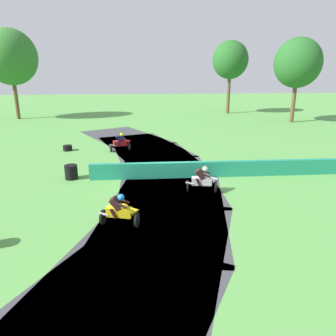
{
  "coord_description": "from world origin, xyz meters",
  "views": [
    {
      "loc": [
        -1.3,
        -17.33,
        6.01
      ],
      "look_at": [
        -0.02,
        -1.03,
        0.9
      ],
      "focal_mm": 34.62,
      "sensor_mm": 36.0,
      "label": 1
    }
  ],
  "objects": [
    {
      "name": "ground_plane",
      "position": [
        0.0,
        0.0,
        0.0
      ],
      "size": [
        120.0,
        120.0,
        0.0
      ],
      "primitive_type": "plane",
      "color": "#569947"
    },
    {
      "name": "track_asphalt",
      "position": [
        -1.31,
        -0.0,
        0.0
      ],
      "size": [
        10.4,
        33.55,
        0.01
      ],
      "color": "#3D3D42",
      "rests_on": "ground"
    },
    {
      "name": "safety_barrier",
      "position": [
        5.82,
        0.0,
        0.45
      ],
      "size": [
        20.28,
        0.3,
        0.9
      ],
      "primitive_type": "cube",
      "rotation": [
        0.0,
        0.0,
        -1.57
      ],
      "color": "#1E8466",
      "rests_on": "ground"
    },
    {
      "name": "motorcycle_lead_yellow",
      "position": [
        -2.24,
        -5.68,
        0.66
      ],
      "size": [
        1.7,
        1.02,
        1.42
      ],
      "color": "black",
      "rests_on": "ground"
    },
    {
      "name": "motorcycle_chase_white",
      "position": [
        1.63,
        -2.38,
        0.66
      ],
      "size": [
        1.71,
        0.89,
        1.42
      ],
      "color": "black",
      "rests_on": "ground"
    },
    {
      "name": "motorcycle_trailing_red",
      "position": [
        -2.94,
        6.39,
        0.66
      ],
      "size": [
        1.7,
        1.03,
        1.42
      ],
      "color": "black",
      "rests_on": "ground"
    },
    {
      "name": "tire_stack_mid_a",
      "position": [
        -5.36,
        0.24,
        0.4
      ],
      "size": [
        0.71,
        0.71,
        0.8
      ],
      "color": "black",
      "rests_on": "ground"
    },
    {
      "name": "tire_stack_mid_b",
      "position": [
        -6.98,
        6.83,
        0.2
      ],
      "size": [
        0.66,
        0.66,
        0.4
      ],
      "color": "black",
      "rests_on": "ground"
    },
    {
      "name": "tree_far_left",
      "position": [
        10.25,
        26.23,
        6.87
      ],
      "size": [
        4.63,
        4.63,
        9.35
      ],
      "color": "brown",
      "rests_on": "ground"
    },
    {
      "name": "tree_far_right",
      "position": [
        15.62,
        18.31,
        6.42
      ],
      "size": [
        5.07,
        5.07,
        9.1
      ],
      "color": "brown",
      "rests_on": "ground"
    },
    {
      "name": "tree_mid_rise",
      "position": [
        -16.3,
        23.24,
        7.09
      ],
      "size": [
        6.02,
        6.02,
        10.27
      ],
      "color": "brown",
      "rests_on": "ground"
    }
  ]
}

